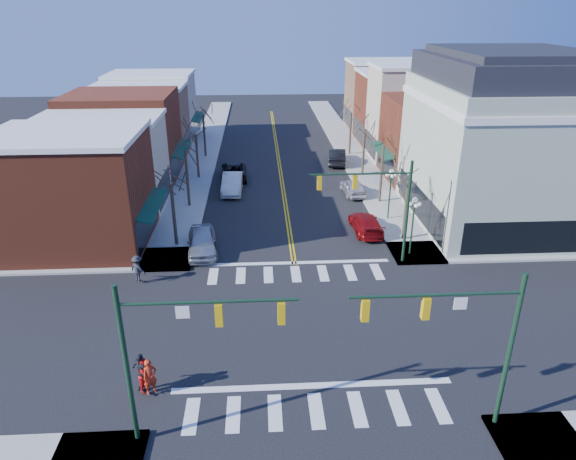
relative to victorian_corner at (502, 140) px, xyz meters
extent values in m
plane|color=black|center=(-16.50, -14.50, -6.66)|extent=(160.00, 160.00, 0.00)
cube|color=#9E9B93|center=(-25.25, 5.50, -6.58)|extent=(3.50, 70.00, 0.15)
cube|color=#9E9B93|center=(-7.75, 5.50, -6.58)|extent=(3.50, 70.00, 0.15)
cube|color=maroon|center=(-32.00, -2.75, -2.66)|extent=(10.00, 8.50, 8.00)
cube|color=#BDB09C|center=(-32.00, 5.00, -2.91)|extent=(10.00, 7.00, 7.50)
cube|color=maroon|center=(-32.00, 13.00, -2.41)|extent=(10.00, 9.00, 8.50)
cube|color=#9F7657|center=(-32.00, 21.25, -2.76)|extent=(10.00, 7.50, 7.80)
cube|color=#BDB09C|center=(-32.00, 29.00, -2.56)|extent=(10.00, 8.00, 8.20)
cube|color=maroon|center=(-1.00, 11.25, -2.66)|extent=(10.00, 8.50, 8.00)
cube|color=#BDB09C|center=(-1.00, 19.00, -1.66)|extent=(10.00, 7.00, 10.00)
cube|color=maroon|center=(-1.00, 26.50, -2.41)|extent=(10.00, 8.00, 8.50)
cube|color=#9F7657|center=(-1.00, 34.50, -2.16)|extent=(10.00, 8.00, 9.00)
cube|color=#A8B49C|center=(0.00, 0.00, -1.16)|extent=(12.00, 14.00, 11.00)
cube|color=white|center=(0.00, 0.00, 2.94)|extent=(12.25, 14.25, 0.50)
cube|color=black|center=(0.00, 0.00, 5.24)|extent=(11.40, 13.40, 1.80)
cube|color=black|center=(0.00, 0.00, 6.34)|extent=(9.80, 11.80, 0.60)
cylinder|color=#14331E|center=(-23.90, -21.90, -3.06)|extent=(0.20, 0.20, 7.20)
cylinder|color=#14331E|center=(-20.65, -21.90, -0.26)|extent=(6.50, 0.12, 0.12)
cube|color=gold|center=(-20.33, -21.90, -0.81)|extent=(0.28, 0.28, 0.90)
cube|color=gold|center=(-18.05, -21.90, -0.81)|extent=(0.28, 0.28, 0.90)
cylinder|color=#14331E|center=(-9.10, -21.90, -3.06)|extent=(0.20, 0.20, 7.20)
cylinder|color=#14331E|center=(-12.35, -21.90, -0.26)|extent=(6.50, 0.12, 0.12)
cube|color=gold|center=(-12.68, -21.90, -0.81)|extent=(0.28, 0.28, 0.90)
cube|color=gold|center=(-14.95, -21.90, -0.81)|extent=(0.28, 0.28, 0.90)
cylinder|color=#14331E|center=(-9.10, -7.10, -3.06)|extent=(0.20, 0.20, 7.20)
cylinder|color=#14331E|center=(-12.35, -7.10, -0.26)|extent=(6.50, 0.12, 0.12)
cube|color=gold|center=(-12.68, -7.10, -0.81)|extent=(0.28, 0.28, 0.90)
cube|color=gold|center=(-14.95, -7.10, -0.81)|extent=(0.28, 0.28, 0.90)
cylinder|color=#14331E|center=(-8.30, -6.00, -4.66)|extent=(0.12, 0.12, 4.00)
sphere|color=white|center=(-8.30, -6.00, -2.51)|extent=(0.36, 0.36, 0.36)
cylinder|color=#14331E|center=(-8.30, 0.50, -4.66)|extent=(0.12, 0.12, 4.00)
sphere|color=white|center=(-8.30, 0.50, -2.51)|extent=(0.36, 0.36, 0.36)
cylinder|color=#382B21|center=(-24.90, -3.50, -4.28)|extent=(0.24, 0.24, 4.76)
cylinder|color=#382B21|center=(-24.90, 4.50, -4.14)|extent=(0.24, 0.24, 5.04)
cylinder|color=#382B21|center=(-24.90, 12.50, -4.38)|extent=(0.24, 0.24, 4.55)
cylinder|color=#382B21|center=(-24.90, 20.50, -4.21)|extent=(0.24, 0.24, 4.90)
cylinder|color=#382B21|center=(-8.10, -3.50, -4.35)|extent=(0.24, 0.24, 4.62)
cylinder|color=#382B21|center=(-8.10, 4.50, -4.07)|extent=(0.24, 0.24, 5.18)
cylinder|color=#382B21|center=(-8.10, 12.50, -4.24)|extent=(0.24, 0.24, 4.83)
cylinder|color=#382B21|center=(-8.10, 20.50, -4.17)|extent=(0.24, 0.24, 4.97)
imported|color=#A9AAAE|center=(-22.90, -4.68, -5.81)|extent=(2.51, 5.14, 1.69)
imported|color=silver|center=(-21.30, 8.14, -5.81)|extent=(1.90, 5.20, 1.70)
imported|color=black|center=(-21.30, 11.89, -5.90)|extent=(2.73, 5.54, 1.51)
imported|color=maroon|center=(-10.59, -1.80, -5.94)|extent=(2.19, 4.98, 1.42)
imported|color=silver|center=(-10.10, 6.75, -5.93)|extent=(2.11, 4.40, 1.45)
imported|color=black|center=(-10.12, 16.92, -5.80)|extent=(2.48, 5.39, 1.71)
imported|color=#B32813|center=(-23.80, -19.29, -5.63)|extent=(0.77, 0.71, 1.75)
imported|color=red|center=(-24.07, -19.02, -5.68)|extent=(0.74, 0.89, 1.66)
imported|color=#22222A|center=(-24.22, -19.04, -5.54)|extent=(1.18, 1.08, 1.94)
imported|color=#212129|center=(-26.50, -8.87, -5.63)|extent=(1.30, 1.16, 1.75)
camera|label=1|loc=(-18.73, -37.84, 9.51)|focal=32.00mm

